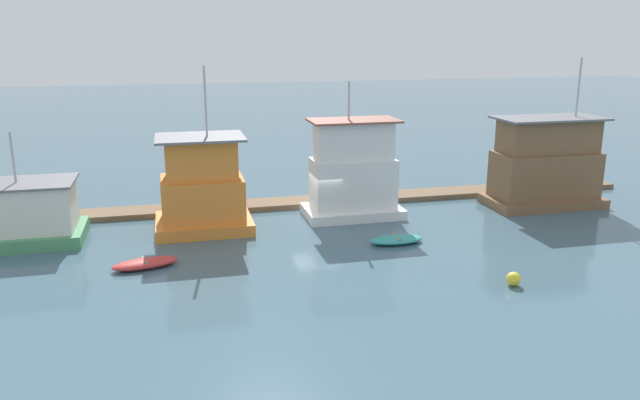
% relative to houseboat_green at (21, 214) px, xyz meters
% --- Properties ---
extents(ground_plane, '(200.00, 200.00, 0.00)m').
position_rel_houseboat_green_xyz_m(ground_plane, '(15.18, 0.37, -1.45)').
color(ground_plane, '#426070').
extents(dock_walkway, '(42.40, 2.04, 0.30)m').
position_rel_houseboat_green_xyz_m(dock_walkway, '(15.18, 3.67, -1.30)').
color(dock_walkway, brown).
rests_on(dock_walkway, ground_plane).
extents(houseboat_green, '(5.90, 3.86, 5.59)m').
position_rel_houseboat_green_xyz_m(houseboat_green, '(0.00, 0.00, 0.00)').
color(houseboat_green, '#4C9360').
rests_on(houseboat_green, ground_plane).
extents(houseboat_orange, '(5.01, 3.97, 8.60)m').
position_rel_houseboat_green_xyz_m(houseboat_orange, '(8.95, 0.03, 0.76)').
color(houseboat_orange, orange).
rests_on(houseboat_orange, ground_plane).
extents(houseboat_white, '(5.50, 3.24, 7.66)m').
position_rel_houseboat_green_xyz_m(houseboat_white, '(17.38, 0.57, 1.03)').
color(houseboat_white, white).
rests_on(houseboat_white, ground_plane).
extents(houseboat_brown, '(6.85, 3.54, 8.80)m').
position_rel_houseboat_green_xyz_m(houseboat_brown, '(29.30, 0.08, 1.01)').
color(houseboat_brown, brown).
rests_on(houseboat_brown, ground_plane).
extents(dinghy_red, '(3.07, 1.70, 0.42)m').
position_rel_houseboat_green_xyz_m(dinghy_red, '(6.04, -5.11, -1.24)').
color(dinghy_red, red).
rests_on(dinghy_red, ground_plane).
extents(dinghy_teal, '(2.76, 1.28, 0.37)m').
position_rel_houseboat_green_xyz_m(dinghy_teal, '(18.15, -4.56, -1.27)').
color(dinghy_teal, teal).
rests_on(dinghy_teal, ground_plane).
extents(buoy_yellow, '(0.60, 0.60, 0.60)m').
position_rel_houseboat_green_xyz_m(buoy_yellow, '(21.00, -10.81, -1.16)').
color(buoy_yellow, yellow).
rests_on(buoy_yellow, ground_plane).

